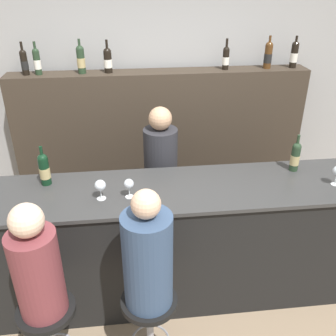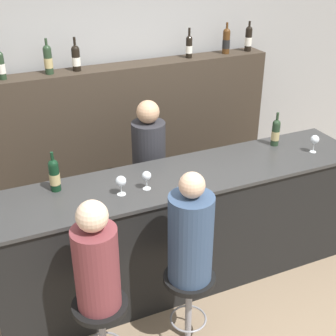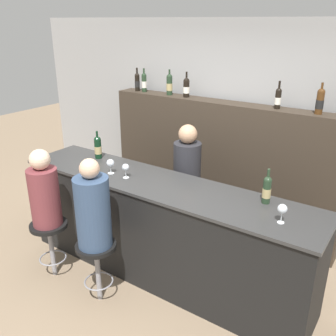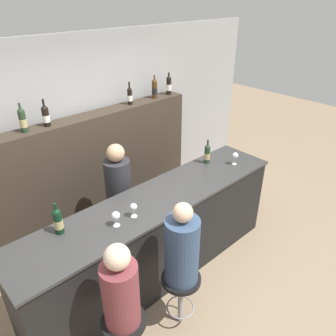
# 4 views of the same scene
# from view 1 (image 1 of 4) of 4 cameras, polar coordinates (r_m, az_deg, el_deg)

# --- Properties ---
(ground_plane) EXTENTS (16.00, 16.00, 0.00)m
(ground_plane) POSITION_cam_1_polar(r_m,az_deg,el_deg) (3.35, 1.89, -21.94)
(ground_plane) COLOR #8C755B
(wall_back) EXTENTS (6.40, 0.05, 2.60)m
(wall_back) POSITION_cam_1_polar(r_m,az_deg,el_deg) (4.17, -1.46, 10.42)
(wall_back) COLOR #9E9E9E
(wall_back) RESTS_ON ground_plane
(bar_counter) EXTENTS (3.23, 0.69, 1.07)m
(bar_counter) POSITION_cam_1_polar(r_m,az_deg,el_deg) (3.20, 1.20, -11.28)
(bar_counter) COLOR black
(bar_counter) RESTS_ON ground_plane
(back_bar_cabinet) EXTENTS (3.03, 0.28, 1.66)m
(back_bar_cabinet) POSITION_cam_1_polar(r_m,az_deg,el_deg) (4.13, -1.09, 3.26)
(back_bar_cabinet) COLOR #382D23
(back_bar_cabinet) RESTS_ON ground_plane
(wine_bottle_counter_0) EXTENTS (0.08, 0.08, 0.32)m
(wine_bottle_counter_0) POSITION_cam_1_polar(r_m,az_deg,el_deg) (3.03, -18.34, -0.14)
(wine_bottle_counter_0) COLOR black
(wine_bottle_counter_0) RESTS_ON bar_counter
(wine_bottle_counter_1) EXTENTS (0.07, 0.07, 0.32)m
(wine_bottle_counter_1) POSITION_cam_1_polar(r_m,az_deg,el_deg) (3.26, 18.83, 1.70)
(wine_bottle_counter_1) COLOR #233823
(wine_bottle_counter_1) RESTS_ON bar_counter
(wine_bottle_backbar_0) EXTENTS (0.07, 0.07, 0.31)m
(wine_bottle_backbar_0) POSITION_cam_1_polar(r_m,az_deg,el_deg) (3.93, -21.07, 14.85)
(wine_bottle_backbar_0) COLOR black
(wine_bottle_backbar_0) RESTS_ON back_bar_cabinet
(wine_bottle_backbar_1) EXTENTS (0.07, 0.07, 0.31)m
(wine_bottle_backbar_1) POSITION_cam_1_polar(r_m,az_deg,el_deg) (3.90, -19.34, 15.12)
(wine_bottle_backbar_1) COLOR #233823
(wine_bottle_backbar_1) RESTS_ON back_bar_cabinet
(wine_bottle_backbar_2) EXTENTS (0.08, 0.08, 0.32)m
(wine_bottle_backbar_2) POSITION_cam_1_polar(r_m,az_deg,el_deg) (3.83, -13.14, 15.84)
(wine_bottle_backbar_2) COLOR #233823
(wine_bottle_backbar_2) RESTS_ON back_bar_cabinet
(wine_bottle_backbar_3) EXTENTS (0.08, 0.08, 0.31)m
(wine_bottle_backbar_3) POSITION_cam_1_polar(r_m,az_deg,el_deg) (3.81, -9.16, 15.94)
(wine_bottle_backbar_3) COLOR black
(wine_bottle_backbar_3) RESTS_ON back_bar_cabinet
(wine_bottle_backbar_4) EXTENTS (0.07, 0.07, 0.30)m
(wine_bottle_backbar_4) POSITION_cam_1_polar(r_m,az_deg,el_deg) (3.94, 8.81, 16.29)
(wine_bottle_backbar_4) COLOR black
(wine_bottle_backbar_4) RESTS_ON back_bar_cabinet
(wine_bottle_backbar_5) EXTENTS (0.08, 0.08, 0.32)m
(wine_bottle_backbar_5) POSITION_cam_1_polar(r_m,az_deg,el_deg) (4.07, 15.02, 16.32)
(wine_bottle_backbar_5) COLOR #4C2D14
(wine_bottle_backbar_5) RESTS_ON back_bar_cabinet
(wine_bottle_backbar_6) EXTENTS (0.07, 0.07, 0.31)m
(wine_bottle_backbar_6) POSITION_cam_1_polar(r_m,az_deg,el_deg) (4.18, 18.68, 16.10)
(wine_bottle_backbar_6) COLOR black
(wine_bottle_backbar_6) RESTS_ON back_bar_cabinet
(wine_glass_0) EXTENTS (0.08, 0.08, 0.16)m
(wine_glass_0) POSITION_cam_1_polar(r_m,az_deg,el_deg) (2.75, -10.29, -2.69)
(wine_glass_0) COLOR silver
(wine_glass_0) RESTS_ON bar_counter
(wine_glass_1) EXTENTS (0.07, 0.07, 0.15)m
(wine_glass_1) POSITION_cam_1_polar(r_m,az_deg,el_deg) (2.74, -5.98, -2.49)
(wine_glass_1) COLOR silver
(wine_glass_1) RESTS_ON bar_counter
(bar_stool_left) EXTENTS (0.38, 0.38, 0.62)m
(bar_stool_left) POSITION_cam_1_polar(r_m,az_deg,el_deg) (2.81, -17.72, -21.49)
(bar_stool_left) COLOR gray
(bar_stool_left) RESTS_ON ground_plane
(guest_seated_left) EXTENTS (0.30, 0.30, 0.80)m
(guest_seated_left) POSITION_cam_1_polar(r_m,az_deg,el_deg) (2.47, -19.40, -14.06)
(guest_seated_left) COLOR brown
(guest_seated_left) RESTS_ON bar_stool_left
(bar_stool_right) EXTENTS (0.38, 0.38, 0.62)m
(bar_stool_right) POSITION_cam_1_polar(r_m,az_deg,el_deg) (2.74, -2.83, -21.21)
(bar_stool_right) COLOR gray
(bar_stool_right) RESTS_ON ground_plane
(guest_seated_right) EXTENTS (0.32, 0.32, 0.85)m
(guest_seated_right) POSITION_cam_1_polar(r_m,az_deg,el_deg) (2.39, -3.12, -13.36)
(guest_seated_right) COLOR #334766
(guest_seated_right) RESTS_ON bar_stool_right
(bartender) EXTENTS (0.31, 0.31, 1.52)m
(bartender) POSITION_cam_1_polar(r_m,az_deg,el_deg) (3.60, -1.09, -3.09)
(bartender) COLOR #28282D
(bartender) RESTS_ON ground_plane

